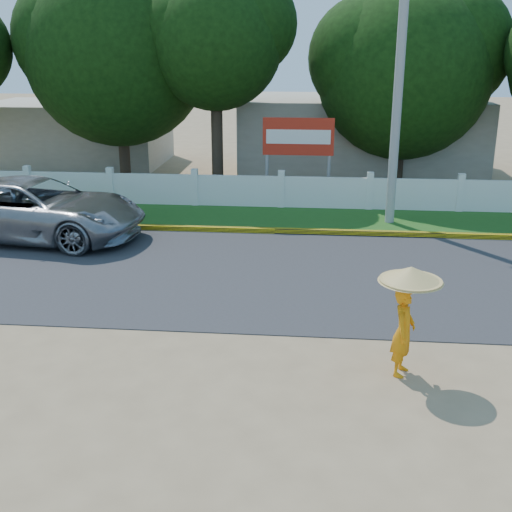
{
  "coord_description": "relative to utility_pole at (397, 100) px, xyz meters",
  "views": [
    {
      "loc": [
        1.17,
        -10.35,
        5.45
      ],
      "look_at": [
        0.0,
        2.0,
        1.3
      ],
      "focal_mm": 45.0,
      "sensor_mm": 36.0,
      "label": 1
    }
  ],
  "objects": [
    {
      "name": "monk_with_parasol",
      "position": [
        -0.78,
        -9.84,
        -2.52
      ],
      "size": [
        1.08,
        1.08,
        1.96
      ],
      "color": "orange",
      "rests_on": "ground"
    },
    {
      "name": "building_far",
      "position": [
        -13.53,
        9.42,
        -2.39
      ],
      "size": [
        8.0,
        5.0,
        2.8
      ],
      "primitive_type": "cube",
      "color": "#B7AD99",
      "rests_on": "ground"
    },
    {
      "name": "utility_pole",
      "position": [
        0.0,
        0.0,
        0.0
      ],
      "size": [
        0.28,
        0.28,
        7.59
      ],
      "primitive_type": "cylinder",
      "color": "gray",
      "rests_on": "ground"
    },
    {
      "name": "ground",
      "position": [
        -3.53,
        -9.58,
        -3.79
      ],
      "size": [
        120.0,
        120.0,
        0.0
      ],
      "primitive_type": "plane",
      "color": "#9E8460",
      "rests_on": "ground"
    },
    {
      "name": "tree_row",
      "position": [
        -1.49,
        5.0,
        1.22
      ],
      "size": [
        34.15,
        8.13,
        9.16
      ],
      "color": "#473828",
      "rests_on": "ground"
    },
    {
      "name": "road",
      "position": [
        -3.53,
        -5.08,
        -3.78
      ],
      "size": [
        60.0,
        7.0,
        0.02
      ],
      "primitive_type": "cube",
      "color": "#38383A",
      "rests_on": "ground"
    },
    {
      "name": "fence",
      "position": [
        -3.53,
        1.62,
        -3.24
      ],
      "size": [
        40.0,
        0.1,
        1.1
      ],
      "primitive_type": "cube",
      "color": "silver",
      "rests_on": "ground"
    },
    {
      "name": "vehicle",
      "position": [
        -10.37,
        -2.67,
        -2.92
      ],
      "size": [
        6.56,
        3.56,
        1.74
      ],
      "primitive_type": "imported",
      "rotation": [
        0.0,
        0.0,
        1.46
      ],
      "color": "gray",
      "rests_on": "ground"
    },
    {
      "name": "curb",
      "position": [
        -3.53,
        -1.53,
        -3.71
      ],
      "size": [
        40.0,
        0.18,
        0.16
      ],
      "primitive_type": "cube",
      "color": "yellow",
      "rests_on": "ground"
    },
    {
      "name": "building_near",
      "position": [
        -0.53,
        8.42,
        -2.19
      ],
      "size": [
        10.0,
        6.0,
        3.2
      ],
      "primitive_type": "cube",
      "color": "#B7AD99",
      "rests_on": "ground"
    },
    {
      "name": "grass_verge",
      "position": [
        -3.53,
        0.17,
        -3.78
      ],
      "size": [
        60.0,
        3.5,
        0.03
      ],
      "primitive_type": "cube",
      "color": "#2D601E",
      "rests_on": "ground"
    },
    {
      "name": "billboard",
      "position": [
        -3.01,
        2.72,
        -1.65
      ],
      "size": [
        2.5,
        0.13,
        2.95
      ],
      "color": "gray",
      "rests_on": "ground"
    }
  ]
}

